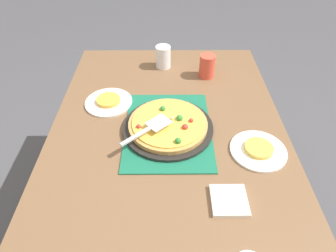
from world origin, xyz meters
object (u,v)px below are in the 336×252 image
(pizza, at_px, (168,124))
(served_slice_right, at_px, (259,148))
(napkin_stack, at_px, (229,200))
(served_slice_left, at_px, (108,100))
(pizza_pan, at_px, (168,127))
(pizza_server, at_px, (149,128))
(cup_near, at_px, (163,57))
(cup_far, at_px, (207,66))
(plate_near_left, at_px, (109,102))
(plate_far_right, at_px, (258,151))

(pizza, bearing_deg, served_slice_right, -109.94)
(napkin_stack, bearing_deg, served_slice_left, 41.67)
(pizza_pan, bearing_deg, pizza_server, 131.68)
(cup_near, relative_size, pizza_server, 0.60)
(pizza, relative_size, pizza_server, 1.65)
(cup_near, xyz_separation_m, cup_far, (-0.10, -0.23, 0.00))
(pizza_pan, xyz_separation_m, served_slice_right, (-0.13, -0.35, 0.01))
(pizza, distance_m, served_slice_right, 0.37)
(pizza_pan, height_order, cup_near, cup_near)
(pizza_server, bearing_deg, cup_near, -4.95)
(served_slice_right, relative_size, napkin_stack, 0.92)
(plate_near_left, height_order, napkin_stack, napkin_stack)
(pizza, height_order, plate_near_left, pizza)
(cup_near, bearing_deg, pizza_pan, -177.39)
(cup_far, xyz_separation_m, pizza_server, (-0.48, 0.28, 0.01))
(plate_near_left, xyz_separation_m, plate_far_right, (-0.31, -0.63, 0.00))
(pizza_pan, relative_size, plate_near_left, 1.73)
(cup_near, distance_m, cup_far, 0.25)
(served_slice_left, distance_m, pizza_server, 0.33)
(pizza, xyz_separation_m, served_slice_left, (0.18, 0.28, -0.02))
(pizza, height_order, served_slice_right, pizza)
(pizza_pan, relative_size, pizza, 1.15)
(pizza_pan, distance_m, cup_far, 0.46)
(served_slice_left, xyz_separation_m, cup_near, (0.33, -0.25, 0.04))
(served_slice_left, bearing_deg, cup_far, -64.50)
(cup_near, xyz_separation_m, pizza_server, (-0.58, 0.05, 0.01))
(pizza_pan, height_order, napkin_stack, pizza_pan)
(pizza, distance_m, plate_near_left, 0.33)
(plate_near_left, bearing_deg, pizza, -123.42)
(pizza_pan, xyz_separation_m, plate_near_left, (0.18, 0.28, -0.01))
(pizza_pan, height_order, plate_near_left, pizza_pan)
(served_slice_right, bearing_deg, cup_near, 30.46)
(served_slice_right, xyz_separation_m, cup_far, (0.54, 0.15, 0.04))
(plate_near_left, xyz_separation_m, cup_near, (0.33, -0.25, 0.06))
(pizza, relative_size, plate_far_right, 1.50)
(pizza_pan, xyz_separation_m, served_slice_left, (0.18, 0.28, 0.01))
(served_slice_right, bearing_deg, pizza_server, 81.59)
(served_slice_right, height_order, cup_far, cup_far)
(plate_far_right, bearing_deg, napkin_stack, 146.34)
(pizza_pan, relative_size, plate_far_right, 1.73)
(plate_far_right, distance_m, served_slice_left, 0.70)
(pizza, relative_size, served_slice_right, 3.00)
(pizza_server, height_order, napkin_stack, pizza_server)
(plate_far_right, bearing_deg, cup_near, 30.46)
(cup_near, bearing_deg, served_slice_right, -149.54)
(pizza_pan, xyz_separation_m, cup_near, (0.51, 0.02, 0.05))
(served_slice_left, bearing_deg, served_slice_right, -116.30)
(served_slice_left, height_order, served_slice_right, same)
(served_slice_left, distance_m, cup_near, 0.42)
(served_slice_left, bearing_deg, pizza_server, -140.51)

